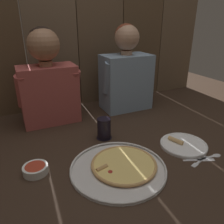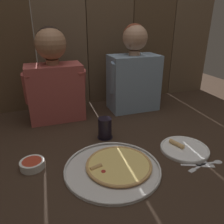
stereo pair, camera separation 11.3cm
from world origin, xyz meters
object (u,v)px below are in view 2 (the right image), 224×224
dinner_plate (184,148)px  diner_left (54,78)px  dipping_bowl (32,164)px  pizza_tray (115,167)px  drinking_glass (105,128)px  diner_right (134,73)px

dinner_plate → diner_left: diner_left is taller
dipping_bowl → diner_left: size_ratio=0.18×
pizza_tray → diner_left: diner_left is taller
diner_left → dinner_plate: bearing=-47.6°
drinking_glass → dipping_bowl: 0.43m
pizza_tray → dipping_bowl: size_ratio=4.00×
pizza_tray → dinner_plate: 0.39m
dipping_bowl → diner_left: diner_left is taller
dinner_plate → drinking_glass: drinking_glass is taller
dinner_plate → diner_right: diner_right is taller
pizza_tray → dinner_plate: size_ratio=1.77×
dipping_bowl → diner_right: (0.74, 0.52, 0.25)m
pizza_tray → dipping_bowl: dipping_bowl is taller
diner_right → dipping_bowl: bearing=-144.7°
pizza_tray → diner_left: (-0.18, 0.65, 0.27)m
dinner_plate → drinking_glass: (-0.35, 0.27, 0.05)m
dinner_plate → diner_left: 0.89m
pizza_tray → diner_right: 0.80m
dinner_plate → diner_right: (-0.01, 0.63, 0.26)m
dinner_plate → diner_left: size_ratio=0.42×
pizza_tray → dinner_plate: dinner_plate is taller
drinking_glass → diner_left: size_ratio=0.20×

